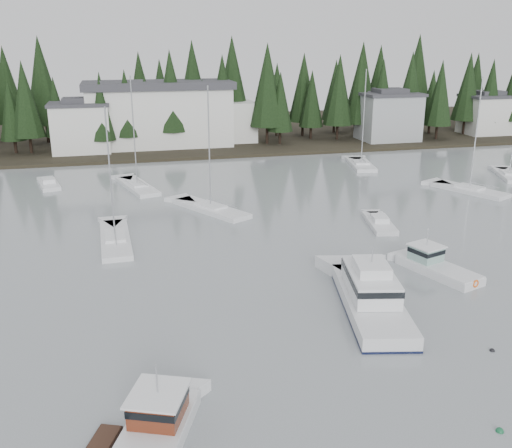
{
  "coord_description": "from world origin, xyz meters",
  "views": [
    {
      "loc": [
        -12.49,
        -18.06,
        18.05
      ],
      "look_at": [
        -1.02,
        28.59,
        2.5
      ],
      "focal_mm": 40.0,
      "sensor_mm": 36.0,
      "label": 1
    }
  ],
  "objects_px": {
    "sailboat_9": "(137,188)",
    "lobster_boat_brown": "(149,440)",
    "sailboat_0": "(116,241)",
    "cabin_cruiser_center": "(371,298)",
    "house_east_a": "(388,116)",
    "runabout_3": "(49,185)",
    "sailboat_3": "(361,166)",
    "runabout_1": "(379,224)",
    "harbor_inn": "(171,114)",
    "lobster_boat_teal": "(435,267)",
    "house_east_b": "(487,113)",
    "sailboat_2": "(509,176)",
    "house_west": "(81,126)",
    "sailboat_4": "(469,191)",
    "sailboat_5": "(211,210)"
  },
  "relations": [
    {
      "from": "sailboat_9",
      "to": "cabin_cruiser_center",
      "type": "bearing_deg",
      "value": -174.7
    },
    {
      "from": "house_east_b",
      "to": "runabout_3",
      "type": "bearing_deg",
      "value": -164.52
    },
    {
      "from": "sailboat_0",
      "to": "sailboat_9",
      "type": "distance_m",
      "value": 20.36
    },
    {
      "from": "house_east_b",
      "to": "sailboat_9",
      "type": "bearing_deg",
      "value": -159.28
    },
    {
      "from": "sailboat_4",
      "to": "sailboat_9",
      "type": "height_order",
      "value": "sailboat_4"
    },
    {
      "from": "sailboat_0",
      "to": "sailboat_5",
      "type": "bearing_deg",
      "value": -54.31
    },
    {
      "from": "harbor_inn",
      "to": "sailboat_5",
      "type": "distance_m",
      "value": 40.82
    },
    {
      "from": "sailboat_0",
      "to": "sailboat_9",
      "type": "height_order",
      "value": "sailboat_9"
    },
    {
      "from": "harbor_inn",
      "to": "sailboat_2",
      "type": "relative_size",
      "value": 2.57
    },
    {
      "from": "house_west",
      "to": "sailboat_9",
      "type": "height_order",
      "value": "sailboat_9"
    },
    {
      "from": "cabin_cruiser_center",
      "to": "runabout_1",
      "type": "bearing_deg",
      "value": -15.12
    },
    {
      "from": "runabout_3",
      "to": "sailboat_5",
      "type": "bearing_deg",
      "value": -143.54
    },
    {
      "from": "harbor_inn",
      "to": "sailboat_9",
      "type": "xyz_separation_m",
      "value": [
        -7.38,
        -28.19,
        -5.7
      ]
    },
    {
      "from": "sailboat_2",
      "to": "sailboat_3",
      "type": "height_order",
      "value": "sailboat_3"
    },
    {
      "from": "house_east_a",
      "to": "sailboat_2",
      "type": "xyz_separation_m",
      "value": [
        3.89,
        -29.66,
        -4.84
      ]
    },
    {
      "from": "sailboat_5",
      "to": "cabin_cruiser_center",
      "type": "bearing_deg",
      "value": 164.71
    },
    {
      "from": "house_east_a",
      "to": "sailboat_0",
      "type": "distance_m",
      "value": 66.25
    },
    {
      "from": "sailboat_0",
      "to": "lobster_boat_brown",
      "type": "bearing_deg",
      "value": -179.29
    },
    {
      "from": "house_east_a",
      "to": "lobster_boat_brown",
      "type": "relative_size",
      "value": 1.19
    },
    {
      "from": "runabout_1",
      "to": "lobster_boat_teal",
      "type": "bearing_deg",
      "value": -172.79
    },
    {
      "from": "lobster_boat_brown",
      "to": "sailboat_4",
      "type": "relative_size",
      "value": 0.61
    },
    {
      "from": "harbor_inn",
      "to": "cabin_cruiser_center",
      "type": "height_order",
      "value": "harbor_inn"
    },
    {
      "from": "harbor_inn",
      "to": "lobster_boat_teal",
      "type": "xyz_separation_m",
      "value": [
        14.85,
        -62.2,
        -5.3
      ]
    },
    {
      "from": "lobster_boat_teal",
      "to": "sailboat_2",
      "type": "distance_m",
      "value": 39.74
    },
    {
      "from": "lobster_boat_brown",
      "to": "sailboat_3",
      "type": "relative_size",
      "value": 0.61
    },
    {
      "from": "sailboat_0",
      "to": "sailboat_2",
      "type": "xyz_separation_m",
      "value": [
        53.18,
        14.34,
        -0.0
      ]
    },
    {
      "from": "harbor_inn",
      "to": "sailboat_9",
      "type": "relative_size",
      "value": 2.03
    },
    {
      "from": "sailboat_9",
      "to": "lobster_boat_brown",
      "type": "bearing_deg",
      "value": 162.95
    },
    {
      "from": "sailboat_3",
      "to": "runabout_1",
      "type": "relative_size",
      "value": 2.05
    },
    {
      "from": "sailboat_5",
      "to": "sailboat_4",
      "type": "bearing_deg",
      "value": -119.13
    },
    {
      "from": "house_west",
      "to": "house_east_b",
      "type": "bearing_deg",
      "value": 0.75
    },
    {
      "from": "house_east_a",
      "to": "sailboat_9",
      "type": "xyz_separation_m",
      "value": [
        -46.34,
        -23.85,
        -4.83
      ]
    },
    {
      "from": "house_east_b",
      "to": "cabin_cruiser_center",
      "type": "relative_size",
      "value": 0.76
    },
    {
      "from": "harbor_inn",
      "to": "lobster_boat_brown",
      "type": "bearing_deg",
      "value": -96.66
    },
    {
      "from": "lobster_boat_teal",
      "to": "sailboat_9",
      "type": "xyz_separation_m",
      "value": [
        -22.23,
        34.01,
        -0.4
      ]
    },
    {
      "from": "house_east_a",
      "to": "runabout_3",
      "type": "bearing_deg",
      "value": -160.81
    },
    {
      "from": "house_east_b",
      "to": "sailboat_0",
      "type": "height_order",
      "value": "sailboat_0"
    },
    {
      "from": "house_east_b",
      "to": "sailboat_3",
      "type": "height_order",
      "value": "sailboat_3"
    },
    {
      "from": "sailboat_4",
      "to": "lobster_boat_brown",
      "type": "bearing_deg",
      "value": 107.58
    },
    {
      "from": "sailboat_3",
      "to": "sailboat_9",
      "type": "bearing_deg",
      "value": 111.46
    },
    {
      "from": "house_east_b",
      "to": "lobster_boat_brown",
      "type": "xyz_separation_m",
      "value": [
        -70.06,
        -75.58,
        -3.93
      ]
    },
    {
      "from": "cabin_cruiser_center",
      "to": "lobster_boat_teal",
      "type": "xyz_separation_m",
      "value": [
        7.85,
        4.73,
        -0.3
      ]
    },
    {
      "from": "sailboat_4",
      "to": "sailboat_9",
      "type": "xyz_separation_m",
      "value": [
        -40.13,
        11.74,
        -0.0
      ]
    },
    {
      "from": "cabin_cruiser_center",
      "to": "runabout_3",
      "type": "distance_m",
      "value": 49.65
    },
    {
      "from": "house_east_a",
      "to": "runabout_1",
      "type": "bearing_deg",
      "value": -116.92
    },
    {
      "from": "house_east_b",
      "to": "sailboat_3",
      "type": "bearing_deg",
      "value": -150.03
    },
    {
      "from": "sailboat_0",
      "to": "runabout_1",
      "type": "height_order",
      "value": "sailboat_0"
    },
    {
      "from": "cabin_cruiser_center",
      "to": "sailboat_4",
      "type": "height_order",
      "value": "sailboat_4"
    },
    {
      "from": "sailboat_3",
      "to": "sailboat_4",
      "type": "height_order",
      "value": "sailboat_3"
    },
    {
      "from": "house_east_b",
      "to": "lobster_boat_teal",
      "type": "distance_m",
      "value": 75.67
    }
  ]
}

